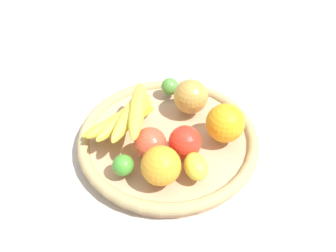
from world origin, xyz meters
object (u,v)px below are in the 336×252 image
Objects in this scene: lime_0 at (170,87)px; apple_0 at (150,143)px; apple_2 at (191,97)px; lime_1 at (123,165)px; apple_1 at (185,142)px; banana_bunch at (126,116)px; orange_0 at (225,123)px; orange_1 at (161,166)px; lemon_0 at (196,166)px.

apple_0 is at bearing 49.13° from lime_0.
apple_2 is 0.23m from lime_1.
apple_1 is 1.59× the size of lime_0.
banana_bunch is 0.16m from apple_2.
orange_0 reaches higher than lime_1.
lime_1 is (0.13, -0.02, -0.01)m from apple_1.
apple_1 is 0.08m from orange_1.
orange_0 reaches higher than lime_0.
lime_0 is (-0.14, -0.22, -0.02)m from orange_1.
lemon_0 is at bearing 60.76° from apple_2.
apple_0 is 0.07m from lime_1.
banana_bunch reaches higher than orange_1.
apple_2 is at bearing 177.55° from banana_bunch.
orange_1 reaches higher than lemon_0.
orange_0 is 0.17m from orange_1.
apple_2 is 1.88× the size of lime_0.
apple_1 is 0.14m from banana_bunch.
orange_0 is at bearing -152.83° from lemon_0.
apple_0 is (-0.01, 0.09, -0.01)m from banana_bunch.
orange_1 is 1.25× the size of lemon_0.
orange_1 reaches higher than apple_1.
orange_0 is (-0.01, 0.11, 0.00)m from apple_2.
apple_1 is at bearing 52.86° from apple_2.
apple_2 is at bearing -82.56° from orange_0.
lime_1 is (0.21, 0.09, -0.02)m from apple_2.
lime_0 is at bearing -108.67° from lemon_0.
orange_1 is (0.16, 0.14, -0.00)m from apple_2.
apple_2 is 0.19m from lemon_0.
banana_bunch is 4.23× the size of lime_1.
lime_1 is at bearing 12.64° from apple_0.
apple_0 is (0.06, -0.03, -0.00)m from apple_1.
lime_1 is (0.07, 0.02, -0.01)m from apple_0.
banana_bunch is at bearing -57.75° from apple_1.
apple_2 reaches higher than apple_1.
orange_0 is 0.16m from apple_0.
apple_1 is at bearing -155.45° from orange_1.
apple_2 reaches higher than orange_1.
apple_1 is 0.85× the size of apple_2.
apple_1 is 0.10m from orange_0.
lime_1 and lime_0 have the same top height.
apple_2 is 0.11m from orange_0.
apple_2 is 0.96× the size of orange_0.
orange_0 is 1.34× the size of lemon_0.
banana_bunch reaches higher than apple_0.
banana_bunch is at bearing 25.48° from lime_0.
banana_bunch is at bearing -118.82° from lime_1.
apple_0 is at bearing -26.92° from apple_1.
lemon_0 is (0.11, 0.06, -0.02)m from orange_0.
lime_0 is at bearing -139.80° from lime_1.
lime_0 is (-0.07, -0.19, -0.01)m from apple_1.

